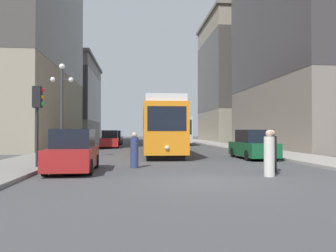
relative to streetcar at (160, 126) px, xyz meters
name	(u,v)px	position (x,y,z in m)	size (l,w,h in m)	color
ground_plane	(205,182)	(0.42, -14.78, -2.10)	(200.00, 200.00, 0.00)	#424244
sidewalk_left	(97,142)	(-7.57, 25.22, -2.03)	(3.42, 120.00, 0.15)	gray
sidewalk_right	(203,142)	(8.41, 25.22, -2.03)	(3.42, 120.00, 0.15)	gray
streetcar	(160,126)	(0.00, 0.00, 0.00)	(2.91, 14.48, 3.89)	black
transit_bus	(177,130)	(3.61, 18.55, -0.15)	(2.98, 12.16, 3.45)	black
parked_car_left_near	(110,140)	(-4.56, 9.59, -1.26)	(2.01, 4.48, 1.82)	black
parked_car_left_mid	(115,138)	(-4.56, 17.69, -1.26)	(1.96, 4.71, 1.82)	black
parked_car_right_far	(253,145)	(5.40, -5.60, -1.26)	(1.96, 4.48, 1.82)	black
parked_car_left_far	(73,152)	(-4.56, -11.37, -1.26)	(1.96, 4.31, 1.82)	black
pedestrian_crossing_near	(272,153)	(3.73, -12.53, -1.27)	(0.40, 0.40, 1.78)	black
pedestrian_crossing_far	(269,155)	(3.15, -13.68, -1.27)	(0.40, 0.40, 1.78)	beige
pedestrian_on_sidewalk	(134,151)	(-1.97, -10.14, -1.32)	(0.38, 0.38, 1.68)	navy
traffic_light_near_left	(38,105)	(-6.24, -10.66, 0.79)	(0.47, 0.36, 3.56)	#232328
lamp_post_left_near	(62,96)	(-6.46, -4.64, 1.82)	(1.41, 0.36, 5.77)	#333338
building_left_midblock	(63,100)	(-15.10, 37.49, 5.41)	(12.23, 20.98, 14.65)	gray
building_right_corner	(322,15)	(16.44, 5.59, 11.12)	(13.23, 19.85, 25.68)	slate
building_right_midblock	(242,79)	(16.28, 30.10, 8.61)	(12.90, 16.99, 20.82)	gray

